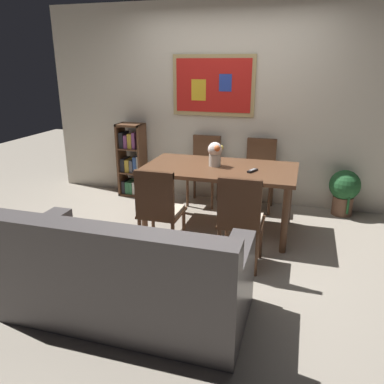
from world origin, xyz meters
name	(u,v)px	position (x,y,z in m)	size (l,w,h in m)	color
ground_plane	(198,245)	(0.00, 0.00, 0.00)	(12.00, 12.00, 0.00)	gray
wall_back_with_painting	(230,105)	(0.00, 1.58, 1.30)	(5.20, 0.14, 2.60)	beige
dining_table	(220,174)	(0.11, 0.49, 0.66)	(1.68, 0.94, 0.74)	brown
dining_chair_near_left	(159,206)	(-0.30, -0.34, 0.54)	(0.40, 0.41, 0.91)	brown
dining_chair_far_right	(260,168)	(0.46, 1.33, 0.54)	(0.40, 0.41, 0.91)	brown
dining_chair_near_right	(240,215)	(0.49, -0.35, 0.54)	(0.40, 0.41, 0.91)	brown
dining_chair_far_left	(205,164)	(-0.28, 1.33, 0.54)	(0.40, 0.41, 0.91)	brown
leather_couch	(124,279)	(-0.21, -1.28, 0.31)	(1.80, 0.84, 0.84)	#514C4C
bookshelf	(132,162)	(-1.36, 1.33, 0.48)	(0.36, 0.28, 1.04)	brown
potted_ivy	(344,190)	(1.52, 1.37, 0.33)	(0.38, 0.38, 0.58)	brown
flower_vase	(215,153)	(0.04, 0.53, 0.89)	(0.17, 0.17, 0.27)	beige
tv_remote	(252,171)	(0.48, 0.41, 0.75)	(0.10, 0.16, 0.02)	black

